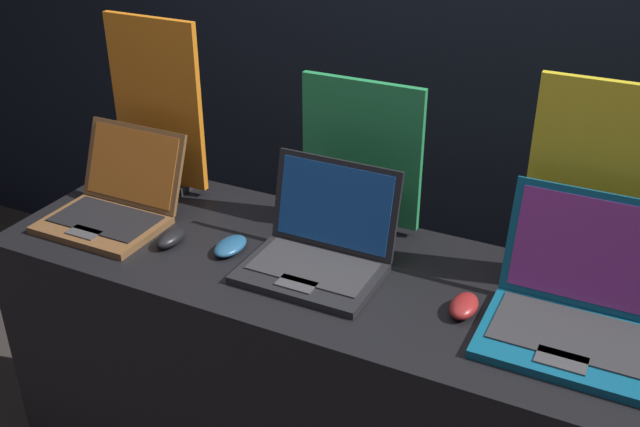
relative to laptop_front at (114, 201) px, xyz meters
The scene contains 10 objects.
display_counter 0.81m from the laptop_front, ahead, with size 1.72×0.59×0.94m.
laptop_front is the anchor object (origin of this frame).
mouse_front 0.23m from the laptop_front, 11.82° to the right, with size 0.06×0.11×0.04m.
promo_stand_front 0.30m from the laptop_front, 90.00° to the left, with size 0.31×0.07×0.53m.
laptop_middle 0.64m from the laptop_front, ahead, with size 0.34×0.30×0.25m.
mouse_middle 0.39m from the laptop_front, ahead, with size 0.07×0.12×0.03m.
promo_stand_middle 0.71m from the laptop_front, 23.74° to the left, with size 0.34×0.07×0.42m.
laptop_back 1.26m from the laptop_front, ahead, with size 0.37×0.34×0.29m.
mouse_back 1.02m from the laptop_front, ahead, with size 0.06×0.11×0.04m.
promo_stand_back 1.30m from the laptop_front, 11.17° to the left, with size 0.36×0.07×0.51m.
Camera 1 is at (0.73, -1.17, 1.96)m, focal length 42.00 mm.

